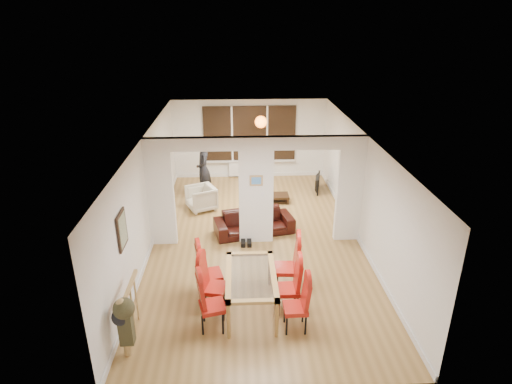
{
  "coord_description": "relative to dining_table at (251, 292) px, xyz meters",
  "views": [
    {
      "loc": [
        -0.44,
        -9.17,
        5.09
      ],
      "look_at": [
        0.03,
        0.6,
        1.03
      ],
      "focal_mm": 30.0,
      "sensor_mm": 36.0,
      "label": 1
    }
  ],
  "objects": [
    {
      "name": "dining_chair_lc",
      "position": [
        -0.77,
        0.47,
        0.16
      ],
      "size": [
        0.52,
        0.52,
        1.09
      ],
      "primitive_type": null,
      "rotation": [
        0.0,
        0.0,
        0.23
      ],
      "color": "maroon",
      "rests_on": "floor"
    },
    {
      "name": "wall_poster",
      "position": [
        -2.25,
        0.22,
        1.22
      ],
      "size": [
        0.04,
        0.52,
        0.67
      ],
      "primitive_type": "cube",
      "color": "gray",
      "rests_on": "room_walls"
    },
    {
      "name": "coffee_table",
      "position": [
        0.8,
        4.91,
        -0.27
      ],
      "size": [
        1.07,
        0.74,
        0.22
      ],
      "primitive_type": null,
      "rotation": [
        0.0,
        0.0,
        0.29
      ],
      "color": "black",
      "rests_on": "floor"
    },
    {
      "name": "pillar_photo",
      "position": [
        0.22,
        2.52,
        1.22
      ],
      "size": [
        0.3,
        0.03,
        0.25
      ],
      "primitive_type": "cube",
      "color": "#4C8CD8",
      "rests_on": "divider_wall"
    },
    {
      "name": "shoes",
      "position": [
        -0.03,
        2.4,
        -0.33
      ],
      "size": [
        0.25,
        0.27,
        0.1
      ],
      "primitive_type": null,
      "color": "black",
      "rests_on": "floor"
    },
    {
      "name": "dining_chair_rb",
      "position": [
        0.67,
        -0.06,
        0.15
      ],
      "size": [
        0.42,
        0.42,
        1.06
      ],
      "primitive_type": null,
      "rotation": [
        0.0,
        0.0,
        0.0
      ],
      "color": "maroon",
      "rests_on": "floor"
    },
    {
      "name": "dining_table",
      "position": [
        0.0,
        0.0,
        0.0
      ],
      "size": [
        0.91,
        1.62,
        0.76
      ],
      "primitive_type": null,
      "color": "olive",
      "rests_on": "floor"
    },
    {
      "name": "bowl",
      "position": [
        0.64,
        4.79,
        -0.13
      ],
      "size": [
        0.19,
        0.19,
        0.05
      ],
      "primitive_type": "imported",
      "color": "black",
      "rests_on": "coffee_table"
    },
    {
      "name": "room_walls",
      "position": [
        0.22,
        2.62,
        0.92
      ],
      "size": [
        5.0,
        9.0,
        2.6
      ],
      "primitive_type": null,
      "color": "silver",
      "rests_on": "floor"
    },
    {
      "name": "dining_chair_la",
      "position": [
        -0.68,
        -0.49,
        0.15
      ],
      "size": [
        0.52,
        0.52,
        1.06
      ],
      "primitive_type": null,
      "rotation": [
        0.0,
        0.0,
        0.25
      ],
      "color": "maroon",
      "rests_on": "floor"
    },
    {
      "name": "radiator",
      "position": [
        0.22,
        7.02,
        -0.08
      ],
      "size": [
        1.4,
        0.08,
        0.5
      ],
      "primitive_type": "cube",
      "color": "white",
      "rests_on": "floor"
    },
    {
      "name": "pendant_light",
      "position": [
        0.52,
        5.92,
        1.77
      ],
      "size": [
        0.36,
        0.36,
        0.36
      ],
      "primitive_type": "sphere",
      "color": "orange",
      "rests_on": "room_walls"
    },
    {
      "name": "person",
      "position": [
        -1.21,
        5.43,
        0.49
      ],
      "size": [
        0.7,
        0.53,
        1.74
      ],
      "primitive_type": "imported",
      "rotation": [
        0.0,
        0.0,
        -1.39
      ],
      "color": "black",
      "rests_on": "floor"
    },
    {
      "name": "sofa",
      "position": [
        0.19,
        3.02,
        -0.09
      ],
      "size": [
        2.07,
        1.18,
        0.57
      ],
      "primitive_type": "imported",
      "rotation": [
        0.0,
        0.0,
        0.23
      ],
      "color": "black",
      "rests_on": "floor"
    },
    {
      "name": "floor",
      "position": [
        0.22,
        2.62,
        -0.38
      ],
      "size": [
        5.0,
        9.0,
        0.01
      ],
      "primitive_type": "cube",
      "color": "olive",
      "rests_on": "ground"
    },
    {
      "name": "dining_chair_rc",
      "position": [
        0.71,
        0.58,
        0.2
      ],
      "size": [
        0.49,
        0.49,
        1.15
      ],
      "primitive_type": null,
      "rotation": [
        0.0,
        0.0,
        -0.07
      ],
      "color": "maroon",
      "rests_on": "floor"
    },
    {
      "name": "armchair",
      "position": [
        -1.24,
        4.5,
        -0.04
      ],
      "size": [
        0.97,
        0.98,
        0.68
      ],
      "primitive_type": "imported",
      "rotation": [
        0.0,
        0.0,
        -1.15
      ],
      "color": "beige",
      "rests_on": "floor"
    },
    {
      "name": "dining_chair_ra",
      "position": [
        0.74,
        -0.57,
        0.13
      ],
      "size": [
        0.41,
        0.41,
        1.01
      ],
      "primitive_type": null,
      "rotation": [
        0.0,
        0.0,
        0.02
      ],
      "color": "maroon",
      "rests_on": "floor"
    },
    {
      "name": "stair_newel",
      "position": [
        -2.03,
        -0.58,
        0.17
      ],
      "size": [
        0.4,
        1.2,
        1.1
      ],
      "primitive_type": null,
      "color": "#A7844C",
      "rests_on": "floor"
    },
    {
      "name": "television",
      "position": [
        2.22,
        5.73,
        -0.12
      ],
      "size": [
        0.89,
        0.31,
        0.51
      ],
      "primitive_type": "imported",
      "rotation": [
        0.0,
        0.0,
        1.35
      ],
      "color": "black",
      "rests_on": "floor"
    },
    {
      "name": "divider_wall",
      "position": [
        0.22,
        2.62,
        0.92
      ],
      "size": [
        5.0,
        0.18,
        2.6
      ],
      "primitive_type": "cube",
      "color": "white",
      "rests_on": "floor"
    },
    {
      "name": "bottle",
      "position": [
        0.7,
        4.83,
        -0.0
      ],
      "size": [
        0.08,
        0.08,
        0.31
      ],
      "primitive_type": "cylinder",
      "color": "#143F19",
      "rests_on": "coffee_table"
    },
    {
      "name": "dining_chair_lb",
      "position": [
        -0.68,
        0.03,
        0.17
      ],
      "size": [
        0.53,
        0.53,
        1.1
      ],
      "primitive_type": null,
      "rotation": [
        0.0,
        0.0,
        -0.23
      ],
      "color": "maroon",
      "rests_on": "floor"
    },
    {
      "name": "bay_window_blinds",
      "position": [
        0.22,
        7.06,
        1.12
      ],
      "size": [
        3.0,
        0.08,
        1.8
      ],
      "primitive_type": "cube",
      "color": "black",
      "rests_on": "room_walls"
    }
  ]
}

